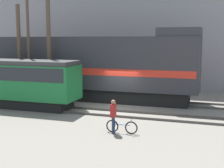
{
  "coord_description": "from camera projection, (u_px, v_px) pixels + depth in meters",
  "views": [
    {
      "loc": [
        6.32,
        -20.37,
        4.73
      ],
      "look_at": [
        -0.14,
        -0.79,
        1.8
      ],
      "focal_mm": 50.0,
      "sensor_mm": 36.0,
      "label": 1
    }
  ],
  "objects": [
    {
      "name": "utility_pole_left",
      "position": [
        19.0,
        53.0,
        24.06
      ],
      "size": [
        0.31,
        0.31,
        7.4
      ],
      "color": "#4C3D2D",
      "rests_on": "ground"
    },
    {
      "name": "utility_pole_right",
      "position": [
        49.0,
        43.0,
        23.15
      ],
      "size": [
        0.32,
        0.32,
        9.0
      ],
      "color": "#4C3D2D",
      "rests_on": "ground"
    },
    {
      "name": "freight_locomotive",
      "position": [
        85.0,
        67.0,
        24.81
      ],
      "size": [
        18.04,
        3.04,
        5.56
      ],
      "color": "black",
      "rests_on": "ground"
    },
    {
      "name": "person",
      "position": [
        113.0,
        113.0,
        15.75
      ],
      "size": [
        0.23,
        0.36,
        1.74
      ],
      "color": "#232D4C",
      "rests_on": "ground"
    },
    {
      "name": "ground_plane",
      "position": [
        117.0,
        108.0,
        21.77
      ],
      "size": [
        120.0,
        120.0,
        0.0
      ],
      "primitive_type": "plane",
      "color": "slate"
    },
    {
      "name": "track_near",
      "position": [
        109.0,
        113.0,
        20.08
      ],
      "size": [
        60.0,
        1.5,
        0.14
      ],
      "color": "#47423D",
      "rests_on": "ground"
    },
    {
      "name": "bicycle",
      "position": [
        122.0,
        127.0,
        15.87
      ],
      "size": [
        1.67,
        0.44,
        0.72
      ],
      "color": "black",
      "rests_on": "ground"
    },
    {
      "name": "utility_pole_center",
      "position": [
        28.0,
        40.0,
        23.66
      ],
      "size": [
        0.21,
        0.21,
        9.44
      ],
      "color": "#4C3D2D",
      "rests_on": "ground"
    },
    {
      "name": "streetcar",
      "position": [
        16.0,
        80.0,
        21.98
      ],
      "size": [
        9.13,
        2.54,
        3.33
      ],
      "color": "black",
      "rests_on": "ground"
    },
    {
      "name": "track_far",
      "position": [
        127.0,
        101.0,
        24.08
      ],
      "size": [
        60.0,
        1.5,
        0.14
      ],
      "color": "#47423D",
      "rests_on": "ground"
    },
    {
      "name": "building_backdrop",
      "position": [
        151.0,
        39.0,
        31.98
      ],
      "size": [
        43.93,
        6.0,
        9.58
      ],
      "color": "gray",
      "rests_on": "ground"
    }
  ]
}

